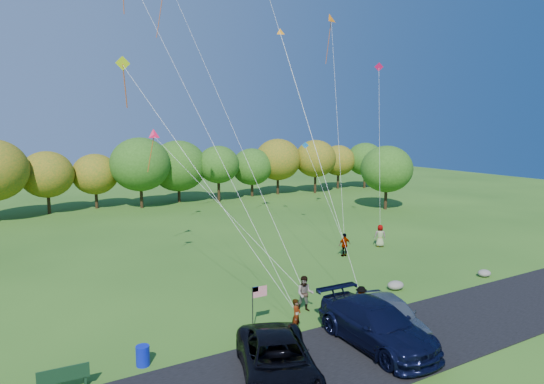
{
  "coord_description": "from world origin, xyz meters",
  "views": [
    {
      "loc": [
        -15.9,
        -19.3,
        10.01
      ],
      "look_at": [
        -0.92,
        6.0,
        5.82
      ],
      "focal_mm": 32.0,
      "sensor_mm": 36.0,
      "label": 1
    }
  ],
  "objects": [
    {
      "name": "boulder_far",
      "position": [
        11.77,
        0.02,
        0.24
      ],
      "size": [
        0.91,
        0.75,
        0.47
      ],
      "primitive_type": "ellipsoid",
      "color": "gray",
      "rests_on": "ground"
    },
    {
      "name": "ground",
      "position": [
        0.0,
        0.0,
        0.0
      ],
      "size": [
        140.0,
        140.0,
        0.0
      ],
      "primitive_type": "plane",
      "color": "#2D5A19",
      "rests_on": "ground"
    },
    {
      "name": "treeline",
      "position": [
        1.04,
        36.16,
        4.7
      ],
      "size": [
        76.01,
        27.95,
        8.2
      ],
      "color": "#3B2915",
      "rests_on": "ground"
    },
    {
      "name": "asphalt_lane",
      "position": [
        0.0,
        -4.0,
        0.03
      ],
      "size": [
        44.0,
        6.0,
        0.06
      ],
      "primitive_type": "cube",
      "color": "black",
      "rests_on": "ground"
    },
    {
      "name": "park_bench",
      "position": [
        -13.99,
        -0.75,
        0.55
      ],
      "size": [
        1.85,
        0.51,
        1.02
      ],
      "rotation": [
        0.0,
        0.0,
        -0.07
      ],
      "color": "#123319",
      "rests_on": "ground"
    },
    {
      "name": "flyer_e",
      "position": [
        11.33,
        9.38,
        0.91
      ],
      "size": [
        1.06,
        0.98,
        1.82
      ],
      "primitive_type": "imported",
      "rotation": [
        0.0,
        0.0,
        2.54
      ],
      "color": "#4C4C59",
      "rests_on": "ground"
    },
    {
      "name": "boulder_near",
      "position": [
        4.94,
        1.18,
        0.27
      ],
      "size": [
        1.07,
        0.84,
        0.53
      ],
      "primitive_type": "ellipsoid",
      "color": "gray",
      "rests_on": "ground"
    },
    {
      "name": "trash_barrel",
      "position": [
        -10.87,
        -0.25,
        0.42
      ],
      "size": [
        0.57,
        0.57,
        0.85
      ],
      "primitive_type": "cylinder",
      "color": "#0B1BAE",
      "rests_on": "ground"
    },
    {
      "name": "minivan_dark",
      "position": [
        -6.73,
        -4.23,
        0.9
      ],
      "size": [
        4.81,
        6.65,
        1.68
      ],
      "primitive_type": "imported",
      "rotation": [
        0.0,
        0.0,
        -0.38
      ],
      "color": "black",
      "rests_on": "asphalt_lane"
    },
    {
      "name": "flyer_b",
      "position": [
        -1.72,
        1.19,
        0.97
      ],
      "size": [
        1.19,
        1.14,
        1.93
      ],
      "primitive_type": "imported",
      "rotation": [
        0.0,
        0.0,
        -0.61
      ],
      "color": "#4C4C59",
      "rests_on": "ground"
    },
    {
      "name": "flyer_d",
      "position": [
        6.99,
        8.58,
        0.89
      ],
      "size": [
        1.07,
        0.5,
        1.79
      ],
      "primitive_type": "imported",
      "rotation": [
        0.0,
        0.0,
        3.08
      ],
      "color": "#4C4C59",
      "rests_on": "ground"
    },
    {
      "name": "flag_assembly",
      "position": [
        -5.1,
        0.38,
        1.65
      ],
      "size": [
        0.83,
        0.53,
        2.22
      ],
      "color": "black",
      "rests_on": "ground"
    },
    {
      "name": "flyer_a",
      "position": [
        -3.58,
        -0.8,
        0.83
      ],
      "size": [
        0.72,
        0.67,
        1.66
      ],
      "primitive_type": "imported",
      "rotation": [
        0.0,
        0.0,
        0.61
      ],
      "color": "#4C4C59",
      "rests_on": "ground"
    },
    {
      "name": "minivan_silver",
      "position": [
        0.31,
        -3.12,
        0.91
      ],
      "size": [
        3.28,
        5.37,
        1.71
      ],
      "primitive_type": "imported",
      "rotation": [
        0.0,
        0.0,
        -0.27
      ],
      "color": "gray",
      "rests_on": "asphalt_lane"
    },
    {
      "name": "minivan_navy",
      "position": [
        -1.29,
        -3.87,
        1.01
      ],
      "size": [
        2.95,
        6.68,
        1.91
      ],
      "primitive_type": "imported",
      "rotation": [
        0.0,
        0.0,
        -0.04
      ],
      "color": "black",
      "rests_on": "asphalt_lane"
    },
    {
      "name": "flyer_c",
      "position": [
        0.47,
        -0.8,
        0.79
      ],
      "size": [
        1.17,
        1.08,
        1.58
      ],
      "primitive_type": "imported",
      "rotation": [
        0.0,
        0.0,
        2.51
      ],
      "color": "#4C4C59",
      "rests_on": "ground"
    }
  ]
}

